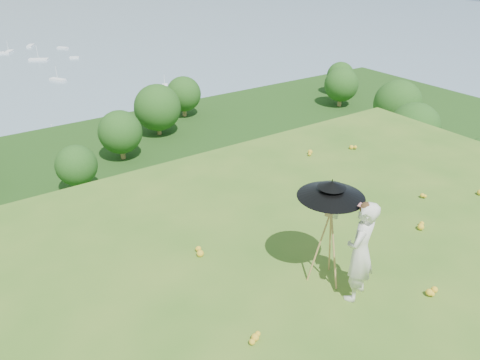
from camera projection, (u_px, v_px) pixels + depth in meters
ground at (417, 281)px, 8.22m from camera, size 14.00×14.00×0.00m
forest_slope at (76, 323)px, 47.18m from camera, size 140.00×56.00×22.00m
shoreline_tier at (12, 213)px, 79.85m from camera, size 170.00×28.00×8.00m
slope_trees at (51, 203)px, 40.83m from camera, size 110.00×50.00×6.00m
harbor_town at (3, 179)px, 76.90m from camera, size 110.00×22.00×5.00m
wildflowers at (406, 271)px, 8.38m from camera, size 10.00×10.50×0.12m
painter at (360, 252)px, 7.47m from camera, size 0.77×0.65×1.80m
field_easel at (328, 239)px, 7.88m from camera, size 0.88×0.88×1.71m
sun_umbrella at (331, 195)px, 7.51m from camera, size 1.42×1.42×0.57m
painter_cap at (367, 206)px, 7.09m from camera, size 0.27×0.29×0.10m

